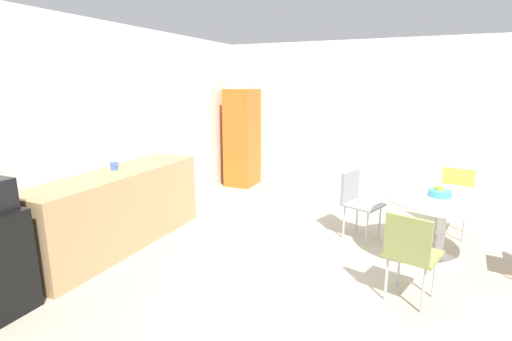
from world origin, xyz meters
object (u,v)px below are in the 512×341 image
locker_cabinet (242,138)px  round_table (444,208)px  chair_yellow (455,193)px  mug_white (114,166)px  fruit_bowl (440,192)px  chair_olive (410,248)px  chair_gray (356,196)px

locker_cabinet → round_table: (-2.06, -3.35, -0.28)m
chair_yellow → mug_white: (-1.98, 3.73, 0.43)m
fruit_bowl → mug_white: size_ratio=1.82×
chair_olive → chair_yellow: same height
locker_cabinet → round_table: size_ratio=1.47×
chair_gray → mug_white: (-1.34, 2.59, 0.43)m
locker_cabinet → chair_yellow: 3.70m
round_table → chair_gray: bearing=69.1°
chair_gray → fruit_bowl: (-0.35, -0.90, 0.25)m
fruit_bowl → chair_olive: bearing=167.2°
chair_olive → mug_white: mug_white is taller
chair_olive → chair_yellow: size_ratio=1.00×
round_table → fruit_bowl: bearing=71.1°
mug_white → round_table: bearing=-74.7°
locker_cabinet → chair_gray: size_ratio=2.15×
chair_olive → locker_cabinet: bearing=45.2°
round_table → mug_white: mug_white is taller
locker_cabinet → round_table: bearing=-121.5°
chair_gray → mug_white: size_ratio=6.43×
locker_cabinet → round_table: locker_cabinet is taller
chair_yellow → fruit_bowl: size_ratio=3.53×
round_table → fruit_bowl: 0.17m
chair_olive → chair_gray: same height
chair_gray → mug_white: mug_white is taller
round_table → chair_yellow: size_ratio=1.46×
round_table → chair_yellow: chair_yellow is taller
fruit_bowl → chair_gray: bearing=69.0°
locker_cabinet → chair_yellow: bearing=-106.5°
locker_cabinet → fruit_bowl: (-2.04, -3.30, -0.12)m
fruit_bowl → mug_white: bearing=105.8°
chair_yellow → locker_cabinet: bearing=73.5°
chair_gray → round_table: bearing=-110.9°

